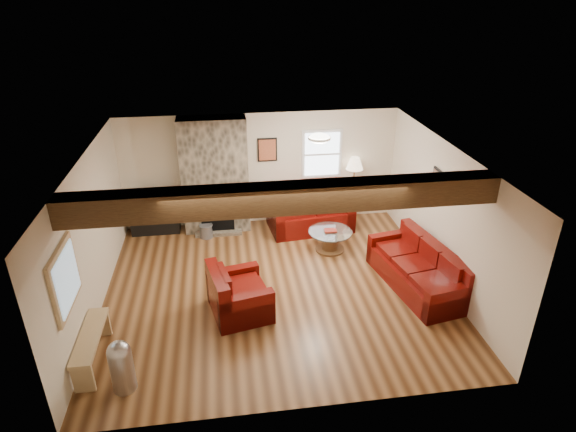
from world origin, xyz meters
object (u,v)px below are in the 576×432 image
at_px(coffee_table, 330,241).
at_px(tv_cabinet, 156,221).
at_px(television, 153,200).
at_px(sofa_three, 417,267).
at_px(loveseat, 310,208).
at_px(armchair_red, 239,291).
at_px(floor_lamp, 355,167).

xyz_separation_m(coffee_table, tv_cabinet, (-3.59, 1.34, 0.04)).
distance_m(coffee_table, television, 3.87).
height_order(sofa_three, tv_cabinet, sofa_three).
height_order(loveseat, armchair_red, loveseat).
bearing_deg(coffee_table, floor_lamp, 58.88).
bearing_deg(floor_lamp, television, -179.74).
relative_size(loveseat, coffee_table, 2.01).
xyz_separation_m(tv_cabinet, floor_lamp, (4.41, 0.02, 1.02)).
bearing_deg(loveseat, tv_cabinet, 168.49).
height_order(sofa_three, loveseat, loveseat).
xyz_separation_m(sofa_three, coffee_table, (-1.23, 1.50, -0.19)).
distance_m(loveseat, coffee_table, 1.09).
bearing_deg(tv_cabinet, sofa_three, -30.40).
bearing_deg(tv_cabinet, loveseat, -5.09).
bearing_deg(tv_cabinet, armchair_red, -61.94).
bearing_deg(sofa_three, tv_cabinet, -130.76).
bearing_deg(sofa_three, floor_lamp, 177.93).
bearing_deg(television, coffee_table, -20.40).
distance_m(loveseat, tv_cabinet, 3.39).
bearing_deg(television, loveseat, -5.09).
bearing_deg(floor_lamp, coffee_table, -121.12).
relative_size(loveseat, television, 2.10).
distance_m(tv_cabinet, television, 0.50).
xyz_separation_m(loveseat, armchair_red, (-1.70, -2.83, -0.06)).
relative_size(sofa_three, loveseat, 1.19).
height_order(armchair_red, television, television).
relative_size(loveseat, tv_cabinet, 1.74).
distance_m(coffee_table, tv_cabinet, 3.83).
bearing_deg(television, tv_cabinet, 0.00).
bearing_deg(coffee_table, sofa_three, -50.46).
bearing_deg(sofa_three, loveseat, -160.43).
relative_size(sofa_three, tv_cabinet, 2.07).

